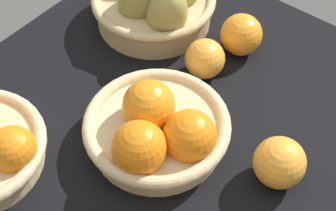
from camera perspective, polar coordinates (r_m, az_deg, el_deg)
The scene contains 6 objects.
market_tray at distance 85.73cm, azimuth -1.71°, elevation -3.28°, with size 84.00×72.00×3.00cm, color black.
basket_center at distance 79.52cm, azimuth -1.13°, elevation -2.66°, with size 23.32×23.32×10.91cm.
basket_near_left_pears at distance 99.74cm, azimuth -1.44°, elevation 11.53°, with size 23.81×24.42×15.63cm.
loose_orange_front_gap at distance 90.46cm, azimuth 4.11°, elevation 5.19°, with size 7.14×7.14×7.14cm, color #F49E33.
loose_orange_back_gap at distance 77.77cm, azimuth 12.27°, elevation -6.20°, with size 7.89×7.89×7.89cm, color #F49E33.
loose_orange_side_gap at distance 95.24cm, azimuth 8.13°, elevation 7.79°, with size 7.73×7.73×7.73cm, color orange.
Camera 1 is at (38.32, 33.74, 70.36)cm, focal length 54.93 mm.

